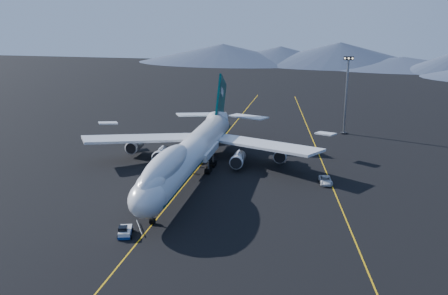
% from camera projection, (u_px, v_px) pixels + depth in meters
% --- Properties ---
extents(ground, '(500.00, 500.00, 0.00)m').
position_uv_depth(ground, '(192.00, 176.00, 113.84)').
color(ground, black).
rests_on(ground, ground).
extents(taxiway_line_main, '(0.25, 220.00, 0.01)m').
position_uv_depth(taxiway_line_main, '(192.00, 176.00, 113.84)').
color(taxiway_line_main, '#DEA50D').
rests_on(taxiway_line_main, ground).
extents(taxiway_line_side, '(28.08, 198.09, 0.01)m').
position_uv_depth(taxiway_line_side, '(326.00, 171.00, 117.44)').
color(taxiway_line_side, '#DEA50D').
rests_on(taxiway_line_side, ground).
extents(boeing_747, '(59.62, 72.43, 19.37)m').
position_uv_depth(boeing_747, '(191.00, 152.00, 112.28)').
color(boeing_747, silver).
rests_on(boeing_747, ground).
extents(pushback_tug, '(3.18, 4.52, 1.79)m').
position_uv_depth(pushback_tug, '(125.00, 232.00, 84.34)').
color(pushback_tug, silver).
rests_on(pushback_tug, ground).
extents(service_van, '(3.39, 5.89, 1.55)m').
position_uv_depth(service_van, '(326.00, 180.00, 108.88)').
color(service_van, silver).
rests_on(service_van, ground).
extents(floodlight_mast, '(2.87, 2.16, 23.26)m').
position_uv_depth(floodlight_mast, '(346.00, 95.00, 148.57)').
color(floodlight_mast, black).
rests_on(floodlight_mast, ground).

